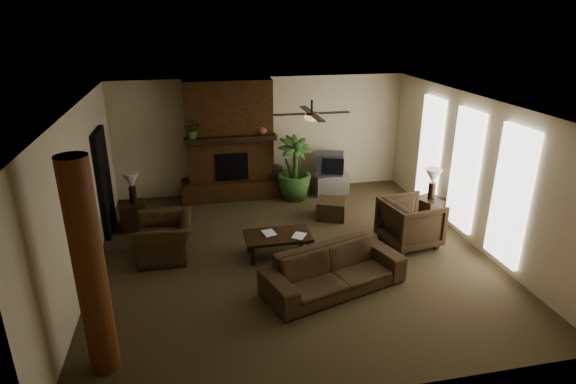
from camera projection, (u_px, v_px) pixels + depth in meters
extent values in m
plane|color=#4B3D25|center=(292.00, 255.00, 8.78)|extent=(7.00, 7.00, 0.00)
plane|color=silver|center=(293.00, 104.00, 7.77)|extent=(7.00, 7.00, 0.00)
plane|color=beige|center=(262.00, 136.00, 11.47)|extent=(7.00, 0.00, 7.00)
plane|color=beige|center=(362.00, 293.00, 5.08)|extent=(7.00, 0.00, 7.00)
plane|color=beige|center=(80.00, 199.00, 7.61)|extent=(0.00, 7.00, 7.00)
plane|color=beige|center=(473.00, 171.00, 8.95)|extent=(0.00, 7.00, 7.00)
cube|color=#533116|center=(230.00, 140.00, 11.09)|extent=(2.00, 0.50, 2.80)
cube|color=#533116|center=(232.00, 188.00, 11.42)|extent=(2.40, 0.70, 0.45)
cube|color=black|center=(232.00, 167.00, 11.06)|extent=(0.75, 0.04, 0.65)
cube|color=black|center=(231.00, 139.00, 10.80)|extent=(2.10, 0.28, 0.12)
cube|color=white|center=(430.00, 151.00, 10.42)|extent=(0.08, 0.85, 2.35)
cube|color=white|center=(465.00, 170.00, 9.14)|extent=(0.08, 0.85, 2.35)
cube|color=white|center=(511.00, 196.00, 7.86)|extent=(0.08, 0.85, 2.35)
cylinder|color=brown|center=(90.00, 271.00, 5.52)|extent=(0.36, 0.36, 2.80)
cube|color=black|center=(104.00, 182.00, 9.39)|extent=(0.10, 1.00, 2.10)
cylinder|color=black|center=(312.00, 107.00, 8.17)|extent=(0.04, 0.04, 0.24)
cylinder|color=black|center=(312.00, 114.00, 8.21)|extent=(0.20, 0.20, 0.06)
ellipsoid|color=#F2BF72|center=(312.00, 117.00, 8.23)|extent=(0.26, 0.26, 0.14)
cube|color=black|center=(334.00, 112.00, 8.28)|extent=(0.55, 0.12, 0.01)
cube|color=black|center=(289.00, 114.00, 8.13)|extent=(0.55, 0.12, 0.01)
cube|color=black|center=(306.00, 109.00, 8.57)|extent=(0.12, 0.55, 0.01)
cube|color=black|center=(318.00, 118.00, 7.84)|extent=(0.12, 0.55, 0.01)
imported|color=#3E2D1A|center=(334.00, 264.00, 7.55)|extent=(2.41, 1.35, 0.90)
imported|color=#3E2D1A|center=(164.00, 231.00, 8.58)|extent=(0.74, 1.13, 0.98)
imported|color=#3E2D1A|center=(411.00, 220.00, 9.01)|extent=(1.05, 1.10, 1.00)
cube|color=black|center=(278.00, 236.00, 8.61)|extent=(1.20, 0.70, 0.06)
cube|color=black|center=(253.00, 256.00, 8.37)|extent=(0.07, 0.07, 0.37)
cube|color=black|center=(307.00, 250.00, 8.56)|extent=(0.07, 0.07, 0.37)
cube|color=black|center=(249.00, 243.00, 8.82)|extent=(0.07, 0.07, 0.37)
cube|color=black|center=(301.00, 238.00, 9.01)|extent=(0.07, 0.07, 0.37)
cube|color=#3E2D1A|center=(331.00, 209.00, 10.30)|extent=(0.79, 0.79, 0.40)
cube|color=#B4B5B7|center=(330.00, 183.00, 11.69)|extent=(0.91, 0.61, 0.50)
cube|color=#38383A|center=(330.00, 163.00, 11.53)|extent=(0.78, 0.68, 0.52)
cube|color=black|center=(333.00, 166.00, 11.29)|extent=(0.50, 0.20, 0.40)
cylinder|color=#32241C|center=(276.00, 181.00, 11.57)|extent=(0.34, 0.34, 0.70)
sphere|color=#32241C|center=(276.00, 171.00, 11.48)|extent=(0.34, 0.34, 0.34)
imported|color=#315522|center=(294.00, 182.00, 11.28)|extent=(1.31, 1.71, 0.85)
cube|color=black|center=(133.00, 216.00, 9.78)|extent=(0.57, 0.57, 0.55)
cylinder|color=black|center=(133.00, 195.00, 9.65)|extent=(0.16, 0.16, 0.35)
cone|color=beige|center=(131.00, 180.00, 9.53)|extent=(0.41, 0.41, 0.30)
cube|color=black|center=(429.00, 210.00, 10.03)|extent=(0.64, 0.64, 0.55)
cylinder|color=black|center=(432.00, 191.00, 9.86)|extent=(0.16, 0.16, 0.35)
cone|color=beige|center=(433.00, 176.00, 9.74)|extent=(0.41, 0.41, 0.30)
imported|color=#315522|center=(192.00, 131.00, 10.55)|extent=(0.47, 0.50, 0.33)
imported|color=brown|center=(262.00, 129.00, 10.94)|extent=(0.26, 0.27, 0.22)
imported|color=#999999|center=(263.00, 228.00, 8.53)|extent=(0.22, 0.07, 0.29)
imported|color=#999999|center=(293.00, 228.00, 8.50)|extent=(0.19, 0.13, 0.29)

